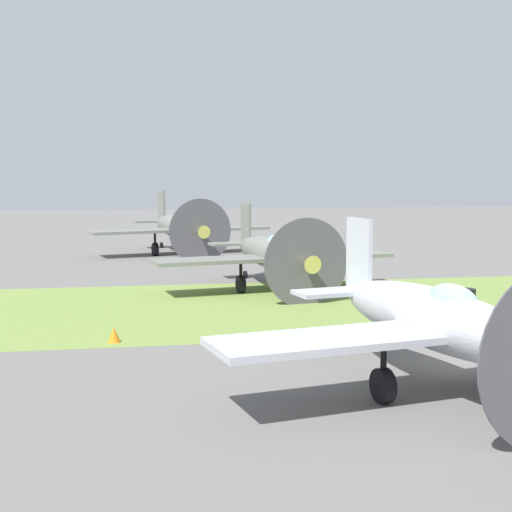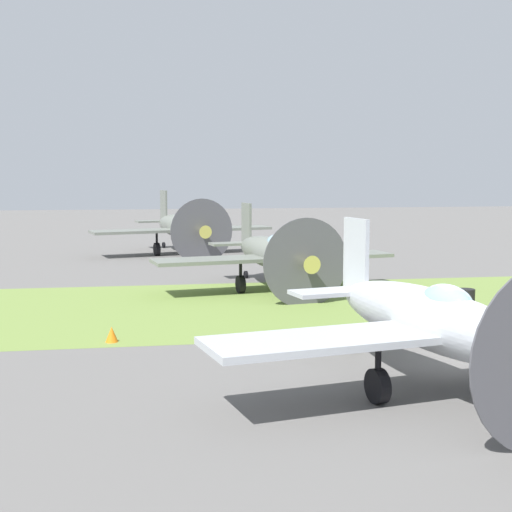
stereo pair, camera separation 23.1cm
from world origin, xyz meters
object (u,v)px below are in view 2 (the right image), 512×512
fuel_drum (466,302)px  runway_marker_cone (112,334)px  airplane_lead (433,320)px  airplane_wingman (273,253)px  airplane_trail (181,227)px

fuel_drum → runway_marker_cone: 11.70m
airplane_lead → runway_marker_cone: airplane_lead is taller
airplane_lead → airplane_wingman: airplane_lead is taller
fuel_drum → airplane_wingman: bearing=-50.2°
airplane_wingman → airplane_trail: size_ratio=0.94×
fuel_drum → runway_marker_cone: bearing=9.7°
airplane_lead → fuel_drum: 9.08m
airplane_lead → runway_marker_cone: (7.06, -5.85, -1.35)m
airplane_wingman → airplane_trail: airplane_trail is taller
airplane_wingman → runway_marker_cone: bearing=43.6°
airplane_wingman → fuel_drum: size_ratio=11.15×
airplane_trail → runway_marker_cone: bearing=67.3°
airplane_trail → runway_marker_cone: 22.53m
airplane_trail → runway_marker_cone: airplane_trail is taller
airplane_trail → runway_marker_cone: size_ratio=24.30×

